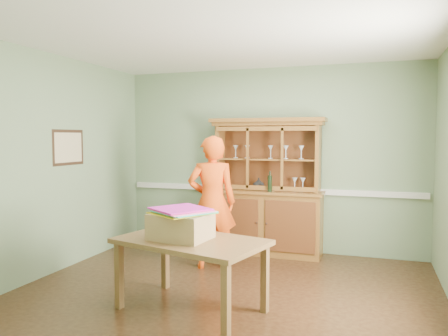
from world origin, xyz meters
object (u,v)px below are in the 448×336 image
at_px(china_hutch, 266,206).
at_px(cardboard_box, 181,226).
at_px(dining_table, 191,248).
at_px(person, 212,202).

xyz_separation_m(china_hutch, cardboard_box, (-0.29, -2.34, 0.13)).
distance_m(china_hutch, dining_table, 2.33).
height_order(dining_table, person, person).
xyz_separation_m(china_hutch, person, (-0.49, -0.94, 0.16)).
distance_m(dining_table, person, 1.43).
height_order(dining_table, cardboard_box, cardboard_box).
height_order(cardboard_box, person, person).
bearing_deg(person, china_hutch, -139.34).
bearing_deg(person, cardboard_box, 76.59).
relative_size(dining_table, person, 0.92).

